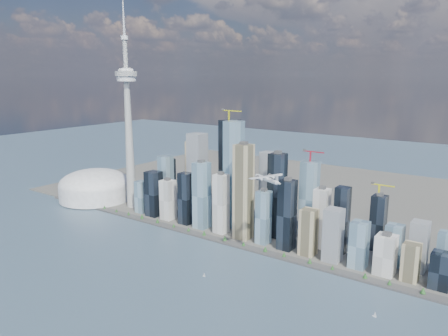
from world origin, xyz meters
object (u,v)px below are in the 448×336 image
Objects in this scene: airplane at (267,179)px; sailboat_east at (375,315)px; needle_tower at (128,120)px; dome_stadium at (95,187)px; sailboat_west at (204,275)px.

airplane is 7.38× the size of sailboat_east.
dome_stadium is (-140.00, -10.00, -196.40)m from needle_tower.
sailboat_east is (702.70, -168.53, -232.70)m from needle_tower.
sailboat_west is at bearing -27.12° from needle_tower.
sailboat_east is (288.30, 43.68, 0.48)m from sailboat_west.
sailboat_east is (842.70, -158.53, -36.30)m from dome_stadium.
sailboat_west is at bearing -20.04° from dome_stadium.
needle_tower is 505.09m from airplane.
dome_stadium is 20.44× the size of sailboat_east.
dome_stadium is 2.77× the size of airplane.
airplane reaches higher than dome_stadium.
sailboat_east is at bearing 11.88° from sailboat_west.
dome_stadium is at bearing -175.91° from needle_tower.
airplane is at bearing -175.35° from sailboat_east.
dome_stadium is 649.60m from airplane.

